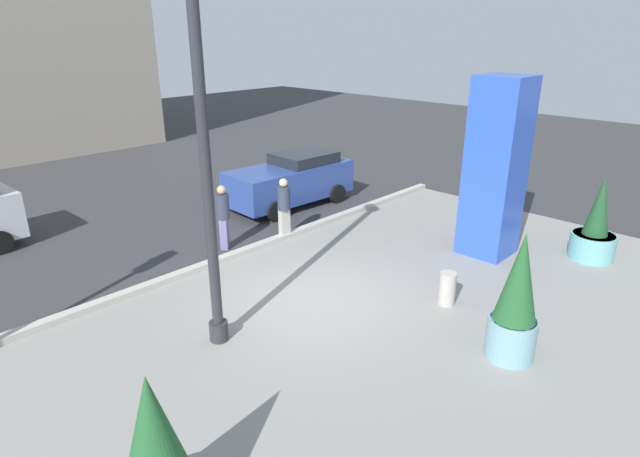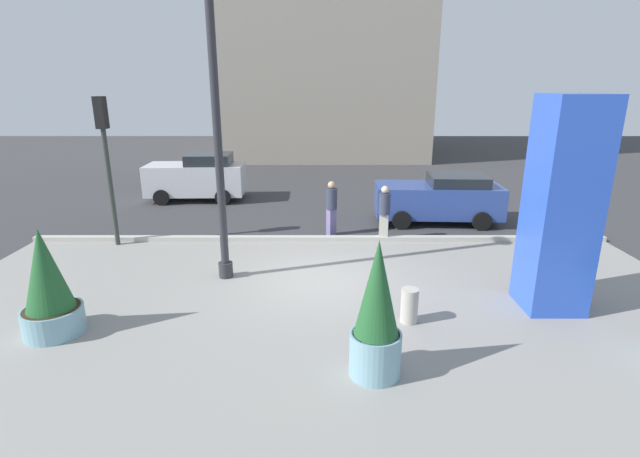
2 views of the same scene
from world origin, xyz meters
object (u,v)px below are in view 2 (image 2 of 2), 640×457
at_px(concrete_bollard, 408,306).
at_px(traffic_light_corner, 103,147).
at_px(car_far_lane, 196,177).
at_px(potted_plant_near_right, 375,315).
at_px(pedestrian_by_curb, 330,205).
at_px(lamp_post, 216,147).
at_px(pedestrian_on_sidewalk, 383,210).
at_px(potted_plant_near_left, 46,289).
at_px(car_curb_west, 438,198).
at_px(art_pillar_blue, 559,207).

bearing_deg(concrete_bollard, traffic_light_corner, 148.41).
xyz_separation_m(concrete_bollard, car_far_lane, (-7.02, 10.87, 0.60)).
relative_size(potted_plant_near_right, pedestrian_by_curb, 1.36).
height_order(lamp_post, pedestrian_on_sidewalk, lamp_post).
bearing_deg(potted_plant_near_left, lamp_post, 44.99).
bearing_deg(traffic_light_corner, car_curb_west, 13.23).
xyz_separation_m(car_far_lane, car_curb_west, (9.41, -3.42, -0.10)).
bearing_deg(car_curb_west, lamp_post, -142.90).
xyz_separation_m(lamp_post, potted_plant_near_left, (-2.87, -2.87, -2.36)).
bearing_deg(concrete_bollard, art_pillar_blue, 12.94).
xyz_separation_m(concrete_bollard, pedestrian_by_curb, (-1.48, 5.99, 0.63)).
bearing_deg(traffic_light_corner, concrete_bollard, -31.59).
height_order(concrete_bollard, car_far_lane, car_far_lane).
relative_size(art_pillar_blue, concrete_bollard, 6.13).
xyz_separation_m(car_far_lane, pedestrian_by_curb, (5.54, -4.88, 0.02)).
distance_m(art_pillar_blue, concrete_bollard, 3.83).
distance_m(lamp_post, potted_plant_near_left, 4.69).
bearing_deg(car_far_lane, potted_plant_near_left, -90.60).
distance_m(car_curb_west, pedestrian_by_curb, 4.13).
bearing_deg(car_far_lane, car_curb_west, -20.00).
bearing_deg(pedestrian_by_curb, car_curb_west, 20.71).
relative_size(lamp_post, potted_plant_near_left, 3.11).
height_order(lamp_post, potted_plant_near_left, lamp_post).
bearing_deg(traffic_light_corner, pedestrian_by_curb, 8.62).
bearing_deg(lamp_post, pedestrian_on_sidewalk, 33.71).
bearing_deg(pedestrian_by_curb, potted_plant_near_right, -85.89).
bearing_deg(pedestrian_by_curb, pedestrian_on_sidewalk, -20.91).
relative_size(art_pillar_blue, pedestrian_on_sidewalk, 2.60).
bearing_deg(potted_plant_near_left, car_curb_west, 39.68).
height_order(potted_plant_near_right, car_far_lane, potted_plant_near_right).
height_order(car_far_lane, pedestrian_on_sidewalk, car_far_lane).
xyz_separation_m(potted_plant_near_left, pedestrian_by_curb, (5.66, 6.44, 0.02)).
bearing_deg(car_far_lane, art_pillar_blue, -44.66).
bearing_deg(potted_plant_near_right, car_curb_west, 70.47).
bearing_deg(pedestrian_on_sidewalk, traffic_light_corner, -177.36).
xyz_separation_m(art_pillar_blue, car_curb_west, (-0.84, 6.71, -1.42)).
bearing_deg(traffic_light_corner, lamp_post, -33.86).
bearing_deg(lamp_post, potted_plant_near_right, -51.86).
distance_m(traffic_light_corner, car_curb_west, 10.98).
distance_m(traffic_light_corner, pedestrian_by_curb, 6.99).
bearing_deg(pedestrian_on_sidewalk, potted_plant_near_left, -141.41).
distance_m(lamp_post, car_curb_west, 8.70).
height_order(car_curb_west, pedestrian_on_sidewalk, pedestrian_on_sidewalk).
xyz_separation_m(concrete_bollard, traffic_light_corner, (-8.10, 4.98, 2.62)).
distance_m(potted_plant_near_left, car_curb_west, 12.38).
height_order(art_pillar_blue, traffic_light_corner, art_pillar_blue).
height_order(lamp_post, pedestrian_by_curb, lamp_post).
bearing_deg(lamp_post, art_pillar_blue, -12.57).
relative_size(concrete_bollard, car_far_lane, 0.18).
bearing_deg(concrete_bollard, car_curb_west, 72.26).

